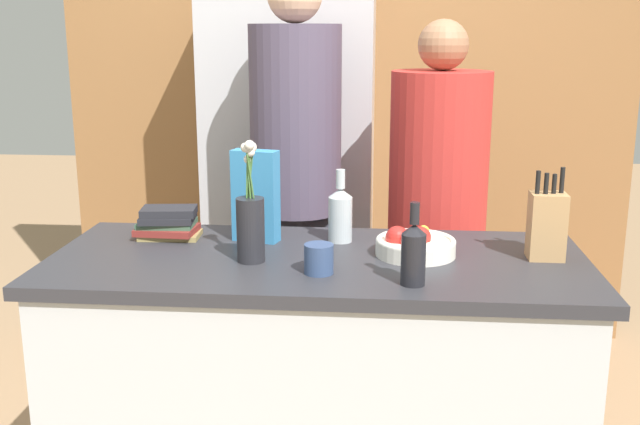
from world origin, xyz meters
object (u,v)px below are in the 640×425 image
Objects in this scene: cereal_box at (256,196)px; coffee_mug at (319,258)px; flower_vase at (250,222)px; bottle_vinegar at (414,253)px; refrigerator at (292,171)px; fruit_bowl at (414,244)px; book_stack at (168,223)px; knife_block at (547,225)px; person_at_sink at (296,174)px; person_in_blue at (437,209)px; bottle_oil at (340,213)px.

cereal_box reaches higher than coffee_mug.
bottle_vinegar is at bearing -19.67° from flower_vase.
refrigerator is 7.48× the size of fruit_bowl.
flower_vase is at bearing -36.21° from book_stack.
knife_block is at bearing -7.45° from cereal_box.
cereal_box is (0.02, -1.12, 0.12)m from refrigerator.
person_at_sink is (0.05, 0.76, 0.00)m from flower_vase.
bottle_vinegar is 0.90m from person_in_blue.
cereal_box reaches higher than knife_block.
knife_block is at bearing -52.92° from refrigerator.
bottle_oil is 0.56m from person_at_sink.
knife_block is at bearing -12.07° from bottle_oil.
person_in_blue is at bearing 115.35° from knife_block.
book_stack is 0.87× the size of bottle_oil.
book_stack is (-0.54, 0.33, 0.01)m from coffee_mug.
refrigerator is 1.14m from bottle_oil.
knife_block is at bearing 16.42° from coffee_mug.
person_at_sink is at bearing 111.85° from bottle_oil.
fruit_bowl is 0.34m from coffee_mug.
person_at_sink is 1.12× the size of person_in_blue.
coffee_mug is (0.21, -0.09, -0.08)m from flower_vase.
flower_vase is 1.60× the size of bottle_vinegar.
fruit_bowl reaches higher than coffee_mug.
person_at_sink reaches higher than knife_block.
refrigerator is 1.14m from book_stack.
cereal_box reaches higher than bottle_oil.
flower_vase reaches higher than bottle_vinegar.
book_stack is 0.13× the size of person_in_blue.
fruit_bowl is 0.28m from bottle_oil.
coffee_mug is at bearing -145.03° from fruit_bowl.
book_stack is 0.58m from bottle_oil.
cereal_box is 1.26× the size of bottle_oil.
refrigerator is 8.78× the size of book_stack.
fruit_bowl is 0.88× the size of knife_block.
knife_block is (0.40, 0.00, 0.07)m from fruit_bowl.
knife_block is 0.92m from cereal_box.
flower_vase reaches higher than knife_block.
coffee_mug is 0.56× the size of book_stack.
cereal_box is at bearing 126.45° from coffee_mug.
book_stack is (-0.33, 0.24, -0.07)m from flower_vase.
bottle_oil is at bearing 167.93° from knife_block.
flower_vase is 1.22× the size of cereal_box.
knife_block is at bearing -6.20° from book_stack.
person_at_sink is at bearing 114.95° from bottle_vinegar.
person_in_blue is at bearing 82.09° from bottle_vinegar.
refrigerator reaches higher than book_stack.
book_stack is 0.91m from bottle_vinegar.
cereal_box reaches higher than book_stack.
bottle_vinegar is at bearing -79.31° from person_at_sink.
bottle_vinegar is (0.48, -0.17, -0.03)m from flower_vase.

